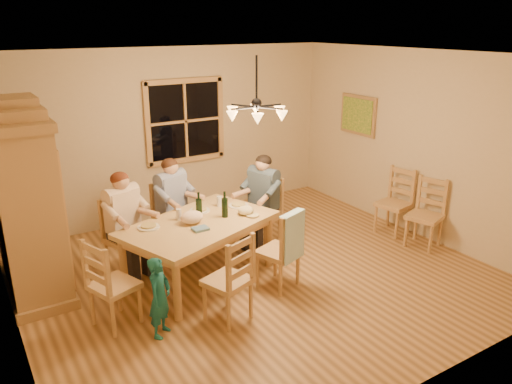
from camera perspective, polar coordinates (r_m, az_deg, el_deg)
floor at (r=6.44m, az=0.06°, el=-9.34°), size 5.50×5.50×0.00m
ceiling at (r=5.69m, az=0.07°, el=15.39°), size 5.50×5.00×0.02m
wall_back at (r=8.09m, az=-9.43°, el=6.51°), size 5.50×0.02×2.70m
wall_left at (r=5.11m, az=-27.12°, el=-2.67°), size 0.02×5.00×2.70m
wall_right at (r=7.70m, az=17.77°, el=5.24°), size 0.02×5.00×2.70m
window at (r=8.10m, az=-8.10°, el=8.03°), size 1.30×0.06×1.30m
painting at (r=8.43m, az=11.58°, el=8.61°), size 0.06×0.78×0.64m
chandelier at (r=5.76m, az=0.06°, el=9.19°), size 0.77×0.68×0.71m
armoire at (r=6.22m, az=-24.75°, el=-1.59°), size 0.66×1.40×2.30m
dining_table at (r=6.09m, az=-6.51°, el=-4.31°), size 2.08×1.65×0.76m
chair_far_left at (r=6.57m, az=-14.55°, el=-6.45°), size 0.56×0.54×0.99m
chair_far_right at (r=7.03m, az=-9.35°, el=-4.36°), size 0.56×0.54×0.99m
chair_near_left at (r=5.43m, az=-3.25°, el=-11.50°), size 0.56×0.54×0.99m
chair_near_right at (r=6.05m, az=2.51°, el=-8.11°), size 0.56×0.54×0.99m
chair_end_left at (r=5.54m, az=-15.76°, el=-11.60°), size 0.54×0.56×0.99m
chair_end_right at (r=7.10m, az=0.77°, el=-3.86°), size 0.54×0.56×0.99m
adult_woman at (r=6.37m, az=-14.95°, el=-2.06°), size 0.50×0.52×0.87m
adult_plaid_man at (r=6.84m, az=-9.59°, el=-0.21°), size 0.50×0.52×0.87m
adult_slate_man at (r=6.91m, az=0.78°, el=0.26°), size 0.52×0.50×0.87m
towel at (r=5.78m, az=4.10°, el=-5.12°), size 0.39×0.22×0.58m
wine_bottle_a at (r=6.13m, az=-6.54°, el=-1.51°), size 0.08×0.08×0.33m
wine_bottle_b at (r=6.13m, az=-3.60°, el=-1.42°), size 0.08×0.08×0.33m
plate_woman at (r=5.98m, az=-12.18°, el=-3.95°), size 0.26×0.26×0.02m
plate_plaid at (r=6.40m, az=-6.45°, el=-2.10°), size 0.26×0.26×0.02m
plate_slate at (r=6.52m, az=-2.01°, el=-1.57°), size 0.26×0.26×0.02m
wine_glass_a at (r=6.13m, az=-8.81°, el=-2.55°), size 0.06×0.06×0.14m
wine_glass_b at (r=6.51m, az=-4.21°, el=-1.07°), size 0.06×0.06×0.14m
cap at (r=6.24m, az=-1.19°, el=-2.09°), size 0.20×0.20×0.11m
napkin at (r=5.82m, az=-6.38°, el=-4.20°), size 0.22×0.19×0.03m
cloth_bundle at (r=6.01m, az=-7.35°, el=-2.87°), size 0.28×0.22×0.15m
child at (r=5.20m, az=-10.94°, el=-11.72°), size 0.37×0.36×0.86m
chair_spare_front at (r=7.46m, az=18.59°, el=-3.76°), size 0.54×0.55×0.99m
chair_spare_back at (r=7.80m, az=15.34°, el=-2.42°), size 0.50×0.51×0.99m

